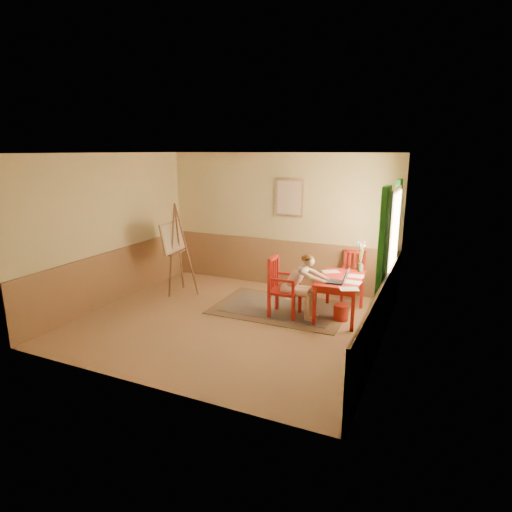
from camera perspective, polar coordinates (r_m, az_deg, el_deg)
The scene contains 14 objects.
room at distance 6.94m, azimuth -3.75°, elevation 2.01°, with size 5.04×4.54×2.84m.
wainscot at distance 7.86m, azimuth -0.92°, elevation -3.31°, with size 5.00×4.50×1.00m.
window at distance 7.29m, azimuth 17.60°, elevation 1.51°, with size 0.12×2.01×2.20m.
wall_portrait at distance 8.76m, azimuth 4.50°, elevation 7.81°, with size 0.60×0.05×0.76m.
rug at distance 7.92m, azimuth 3.31°, elevation -6.96°, with size 2.42×1.64×0.02m.
table at distance 7.47m, azimuth 11.23°, elevation -3.48°, with size 0.79×1.24×0.72m.
chair_left at distance 7.43m, azimuth 3.52°, elevation -4.14°, with size 0.51×0.49×1.06m.
chair_back at distance 8.46m, azimuth 12.95°, elevation -2.60°, with size 0.47×0.48×0.95m.
figure at distance 7.30m, azimuth 5.88°, elevation -3.63°, with size 0.86×0.37×1.15m.
laptop at distance 7.12m, azimuth 10.87°, elevation -3.15°, with size 0.42×0.26×0.25m.
papers at distance 7.33m, azimuth 12.06°, elevation -3.09°, with size 0.87×1.18×0.00m.
vase at distance 7.82m, azimuth 13.89°, elevation -0.23°, with size 0.20×0.29×0.55m.
wastebasket at distance 7.49m, azimuth 11.32°, elevation -7.45°, with size 0.25×0.25×0.27m, color #A72A1F.
easel at distance 8.64m, azimuth -10.87°, elevation 2.05°, with size 0.64×0.82×1.84m.
Camera 1 is at (3.21, -5.99, 2.84)m, focal length 29.79 mm.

